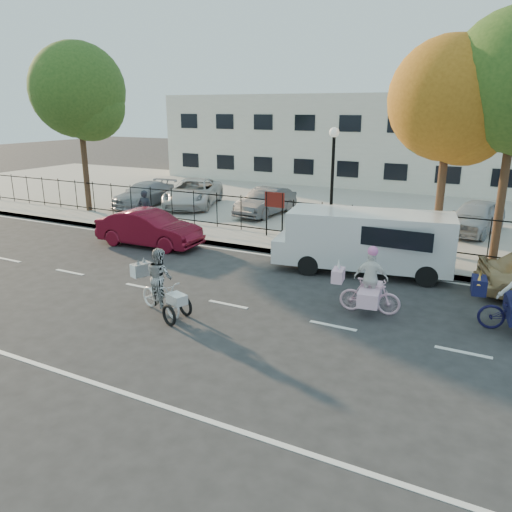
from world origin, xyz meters
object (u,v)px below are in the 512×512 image
Objects in this scene: white_van at (366,239)px; lot_car_d at (475,217)px; unicorn_bike at (369,289)px; red_sedan at (149,228)px; lot_car_a at (144,194)px; pedestrian at (145,209)px; zebra_trike at (160,288)px; lamppost at (333,166)px; lot_car_c at (266,202)px; lot_car_b at (193,193)px.

white_van is 7.26m from lot_car_d.
unicorn_bike reaches higher than red_sedan.
white_van is 1.41× the size of lot_car_a.
pedestrian is 13.86m from lot_car_d.
white_van is 8.31m from red_sedan.
lot_car_a is (-9.54, 10.89, 0.08)m from zebra_trike.
lamppost is 3.66m from white_van.
white_van reaches higher than lot_car_c.
lot_car_c is (4.41, -0.30, -0.06)m from lot_car_b.
lot_car_b is (2.38, 1.09, 0.10)m from lot_car_a.
zebra_trike is at bearing -72.08° from lot_car_c.
pedestrian is at bearing -52.06° from lot_car_a.
lot_car_b is (-10.96, 6.21, -0.25)m from white_van.
unicorn_bike is 16.63m from lot_car_a.
lot_car_a is 0.83× the size of lot_car_b.
pedestrian reaches higher than zebra_trike.
lot_car_c is at bearing 32.02° from zebra_trike.
lamppost is 2.62× the size of pedestrian.
zebra_trike is 5.41m from unicorn_bike.
pedestrian reaches higher than lot_car_d.
lot_car_a is at bearing -168.71° from lot_car_c.
lot_car_a is at bearing 38.29° from red_sedan.
red_sedan is at bearing 119.26° from pedestrian.
unicorn_bike is 0.47× the size of lot_car_c.
lot_car_c is at bearing 127.72° from white_van.
white_van is 8.82m from lot_car_c.
lot_car_a is (-3.41, 4.03, -0.22)m from pedestrian.
lot_car_c is (1.73, 6.61, 0.10)m from red_sedan.
lot_car_d is at bearing -58.75° from red_sedan.
lamppost reaches higher than white_van.
lot_car_a is at bearing 60.00° from zebra_trike.
zebra_trike is (-1.78, -8.07, -2.44)m from lamppost.
lot_car_d is (4.75, 4.42, -2.29)m from lamppost.
white_van is at bearing -23.29° from lot_car_a.
lamppost is 6.88m from lot_car_d.
red_sedan is at bearing 60.25° from zebra_trike.
lot_car_b is at bearing 22.33° from lot_car_a.
zebra_trike reaches higher than lot_car_d.
lot_car_c is 0.98× the size of lot_car_d.
lamppost is 8.28m from pedestrian.
lamppost is 1.09× the size of lot_car_d.
zebra_trike is 0.52× the size of lot_car_c.
lot_car_d is (13.70, 0.51, -0.02)m from lot_car_b.
lot_car_d reaches higher than lot_car_c.
white_van is 1.16× the size of lot_car_b.
lamppost is 1.12× the size of lot_car_c.
lamppost is 1.04× the size of red_sedan.
red_sedan is at bearing 174.65° from white_van.
lot_car_c is (-7.56, 9.20, 0.12)m from unicorn_bike.
zebra_trike is 14.48m from lot_car_a.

